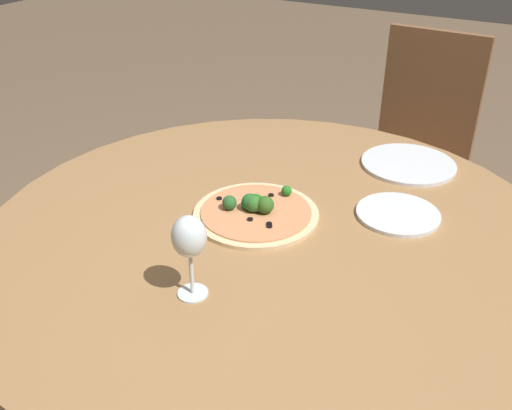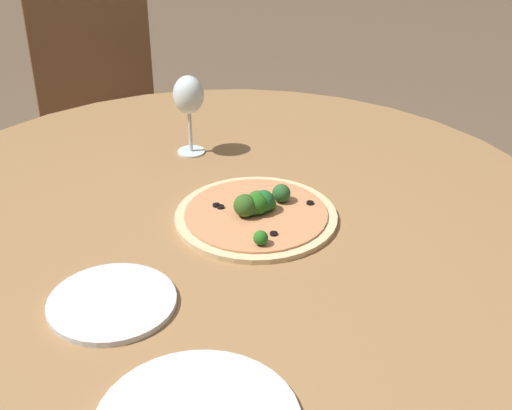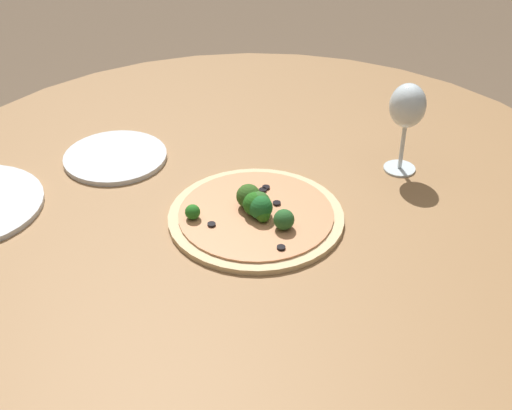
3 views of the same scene
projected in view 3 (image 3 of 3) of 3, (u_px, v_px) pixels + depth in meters
dining_table at (255, 224)px, 1.31m from camera, size 1.35×1.35×0.73m
pizza at (256, 213)px, 1.22m from camera, size 0.30×0.30×0.06m
wine_glass at (407, 109)px, 1.29m from camera, size 0.07×0.07×0.18m
plate_far at (115, 157)px, 1.39m from camera, size 0.20×0.20×0.01m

